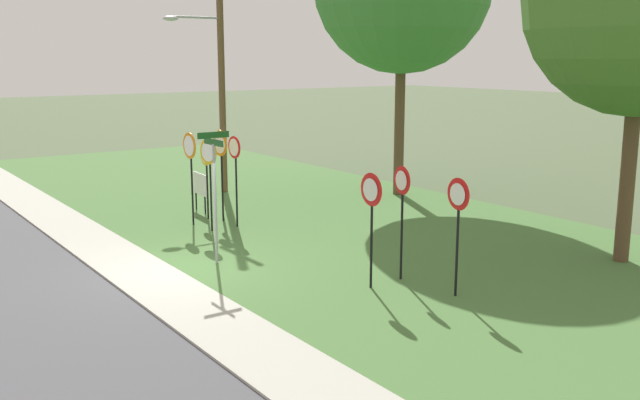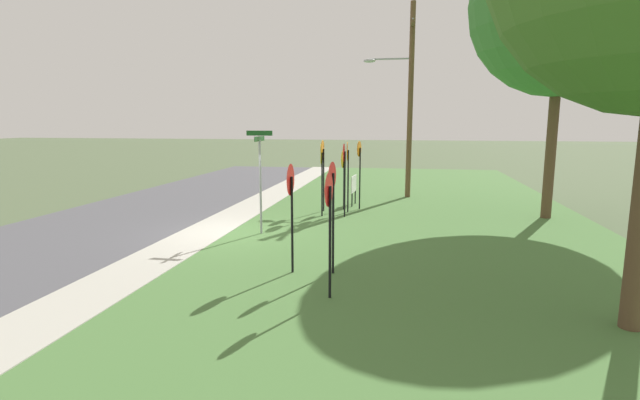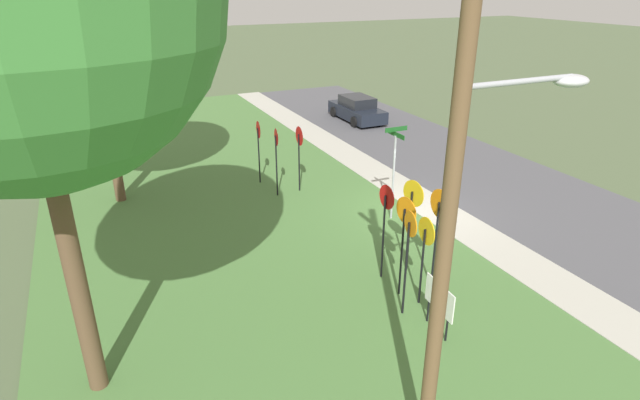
{
  "view_description": "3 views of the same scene",
  "coord_description": "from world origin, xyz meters",
  "views": [
    {
      "loc": [
        15.09,
        -6.57,
        4.97
      ],
      "look_at": [
        0.33,
        3.81,
        1.35
      ],
      "focal_mm": 40.24,
      "sensor_mm": 36.0,
      "label": 1
    },
    {
      "loc": [
        13.82,
        5.4,
        3.49
      ],
      "look_at": [
        0.7,
        3.04,
        1.29
      ],
      "focal_mm": 26.49,
      "sensor_mm": 36.0,
      "label": 2
    },
    {
      "loc": [
        -13.35,
        9.82,
        7.53
      ],
      "look_at": [
        -0.04,
        3.68,
        1.18
      ],
      "focal_mm": 28.65,
      "sensor_mm": 36.0,
      "label": 3
    }
  ],
  "objects": [
    {
      "name": "stop_sign_far_left",
      "position": [
        -3.12,
        2.39,
        1.98
      ],
      "size": [
        0.73,
        0.16,
        2.67
      ],
      "rotation": [
        0.0,
        0.0,
        0.18
      ],
      "color": "black",
      "rests_on": "grass_median"
    },
    {
      "name": "notice_board",
      "position": [
        -5.7,
        3.32,
        0.87
      ],
      "size": [
        1.1,
        0.11,
        1.25
      ],
      "rotation": [
        0.0,
        0.0,
        -0.07
      ],
      "color": "black",
      "rests_on": "grass_median"
    },
    {
      "name": "utility_pole",
      "position": [
        -8.34,
        5.42,
        4.73
      ],
      "size": [
        2.1,
        2.28,
        8.7
      ],
      "color": "brown",
      "rests_on": "grass_median"
    },
    {
      "name": "ground_plane",
      "position": [
        0.0,
        0.0,
        0.0
      ],
      "size": [
        160.0,
        160.0,
        0.0
      ],
      "primitive_type": "plane",
      "color": "#4C5B3D"
    },
    {
      "name": "street_name_post",
      "position": [
        -0.07,
        1.03,
        1.93
      ],
      "size": [
        0.96,
        0.82,
        3.2
      ],
      "rotation": [
        0.0,
        0.0,
        0.0
      ],
      "color": "#9EA0A8",
      "rests_on": "grass_median"
    },
    {
      "name": "stop_sign_center_tall",
      "position": [
        -4.61,
        3.01,
        1.74
      ],
      "size": [
        0.69,
        0.11,
        2.35
      ],
      "rotation": [
        0.0,
        0.0,
        -0.07
      ],
      "color": "black",
      "rests_on": "grass_median"
    },
    {
      "name": "yield_sign_near_right",
      "position": [
        3.45,
        3.81,
        1.95
      ],
      "size": [
        0.64,
        0.13,
        2.58
      ],
      "rotation": [
        0.0,
        0.0,
        -0.13
      ],
      "color": "black",
      "rests_on": "grass_median"
    },
    {
      "name": "stop_sign_near_right",
      "position": [
        -4.12,
        2.28,
        2.06
      ],
      "size": [
        0.77,
        0.1,
        2.76
      ],
      "rotation": [
        0.0,
        0.0,
        0.03
      ],
      "color": "black",
      "rests_on": "grass_median"
    },
    {
      "name": "road_asphalt",
      "position": [
        0.0,
        -4.8,
        0.01
      ],
      "size": [
        44.0,
        6.4,
        0.01
      ],
      "primitive_type": "cube",
      "color": "#4C4C51",
      "rests_on": "ground_plane"
    },
    {
      "name": "grass_median",
      "position": [
        0.0,
        6.0,
        0.02
      ],
      "size": [
        44.0,
        12.0,
        0.04
      ],
      "primitive_type": "cube",
      "color": "#477038",
      "rests_on": "ground_plane"
    },
    {
      "name": "yield_sign_far_left",
      "position": [
        4.99,
        3.98,
        1.9
      ],
      "size": [
        0.67,
        0.12,
        2.51
      ],
      "rotation": [
        0.0,
        0.0,
        -0.08
      ],
      "color": "black",
      "rests_on": "grass_median"
    },
    {
      "name": "stop_sign_far_center",
      "position": [
        -4.05,
        3.25,
        2.0
      ],
      "size": [
        0.7,
        0.12,
        2.7
      ],
      "rotation": [
        0.0,
        0.0,
        0.12
      ],
      "color": "black",
      "rests_on": "grass_median"
    },
    {
      "name": "oak_tree_right",
      "position": [
        5.45,
        9.25,
        6.26
      ],
      "size": [
        5.44,
        5.44,
        8.96
      ],
      "color": "brown",
      "rests_on": "grass_median"
    },
    {
      "name": "yield_sign_near_left",
      "position": [
        3.54,
        2.87,
        1.93
      ],
      "size": [
        0.72,
        0.1,
        2.53
      ],
      "rotation": [
        0.0,
        0.0,
        -0.01
      ],
      "color": "black",
      "rests_on": "grass_median"
    },
    {
      "name": "stop_sign_near_left",
      "position": [
        -4.8,
        3.63,
        1.96
      ],
      "size": [
        0.6,
        0.13,
        2.71
      ],
      "rotation": [
        0.0,
        0.0,
        -0.15
      ],
      "color": "black",
      "rests_on": "grass_median"
    },
    {
      "name": "parked_sedan_distant",
      "position": [
        12.12,
        -4.28,
        0.64
      ],
      "size": [
        4.15,
        1.9,
        1.39
      ],
      "rotation": [
        0.0,
        0.0,
        -0.0
      ],
      "color": "black",
      "rests_on": "road_asphalt"
    },
    {
      "name": "stop_sign_far_right",
      "position": [
        -3.14,
        3.24,
        1.96
      ],
      "size": [
        0.65,
        0.1,
        2.68
      ],
      "rotation": [
        0.0,
        0.0,
        0.03
      ],
      "color": "black",
      "rests_on": "grass_median"
    },
    {
      "name": "sidewalk_strip",
      "position": [
        0.0,
        -0.8,
        0.03
      ],
      "size": [
        44.0,
        1.6,
        0.06
      ],
      "primitive_type": "cube",
      "color": "#ADAA9E",
      "rests_on": "ground_plane"
    }
  ]
}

